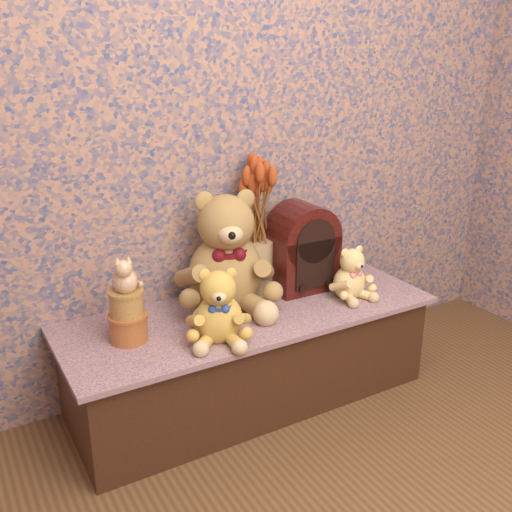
{
  "coord_description": "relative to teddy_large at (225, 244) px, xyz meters",
  "views": [
    {
      "loc": [
        -1.0,
        -0.54,
        1.35
      ],
      "look_at": [
        0.0,
        1.19,
        0.62
      ],
      "focal_mm": 41.08,
      "sensor_mm": 36.0,
      "label": 1
    }
  ],
  "objects": [
    {
      "name": "display_shelf",
      "position": [
        0.05,
        -0.11,
        -0.44
      ],
      "size": [
        1.45,
        0.54,
        0.38
      ],
      "primitive_type": "cube",
      "color": "#3A4078",
      "rests_on": "ground"
    },
    {
      "name": "cat_figurine",
      "position": [
        -0.43,
        -0.1,
        0.01
      ],
      "size": [
        0.13,
        0.13,
        0.14
      ],
      "primitive_type": null,
      "rotation": [
        0.0,
        0.0,
        -0.3
      ],
      "color": "silver",
      "rests_on": "biscuit_tin_upper"
    },
    {
      "name": "teddy_small",
      "position": [
        0.46,
        -0.19,
        -0.13
      ],
      "size": [
        0.18,
        0.22,
        0.23
      ],
      "primitive_type": null,
      "rotation": [
        0.0,
        0.0,
        0.01
      ],
      "color": "#E0BD6A",
      "rests_on": "display_shelf"
    },
    {
      "name": "teddy_medium",
      "position": [
        -0.15,
        -0.24,
        -0.11
      ],
      "size": [
        0.31,
        0.34,
        0.28
      ],
      "primitive_type": null,
      "rotation": [
        0.0,
        0.0,
        -0.43
      ],
      "color": "#C18D36",
      "rests_on": "display_shelf"
    },
    {
      "name": "biscuit_tin_lower",
      "position": [
        -0.43,
        -0.1,
        -0.2
      ],
      "size": [
        0.13,
        0.13,
        0.09
      ],
      "primitive_type": "cylinder",
      "rotation": [
        0.0,
        0.0,
        -0.01
      ],
      "color": "#B98736",
      "rests_on": "display_shelf"
    },
    {
      "name": "dried_stalks",
      "position": [
        0.17,
        0.05,
        0.2
      ],
      "size": [
        0.28,
        0.28,
        0.45
      ],
      "primitive_type": null,
      "rotation": [
        0.0,
        0.0,
        -0.19
      ],
      "color": "#B0431C",
      "rests_on": "ceramic_vase"
    },
    {
      "name": "ceramic_vase",
      "position": [
        0.17,
        0.05,
        -0.14
      ],
      "size": [
        0.17,
        0.17,
        0.22
      ],
      "primitive_type": "cylinder",
      "rotation": [
        0.0,
        0.0,
        -0.41
      ],
      "color": "tan",
      "rests_on": "display_shelf"
    },
    {
      "name": "biscuit_tin_upper",
      "position": [
        -0.43,
        -0.1,
        -0.11
      ],
      "size": [
        0.15,
        0.15,
        0.09
      ],
      "primitive_type": "cylinder",
      "rotation": [
        0.0,
        0.0,
        -0.32
      ],
      "color": "#D7BF5E",
      "rests_on": "biscuit_tin_lower"
    },
    {
      "name": "teddy_large",
      "position": [
        0.0,
        0.0,
        0.0
      ],
      "size": [
        0.51,
        0.56,
        0.49
      ],
      "primitive_type": null,
      "rotation": [
        0.0,
        0.0,
        -0.3
      ],
      "color": "#A0753D",
      "rests_on": "display_shelf"
    },
    {
      "name": "cathedral_radio",
      "position": [
        0.35,
        -0.01,
        -0.06
      ],
      "size": [
        0.27,
        0.19,
        0.36
      ],
      "primitive_type": null,
      "rotation": [
        0.0,
        0.0,
        -0.02
      ],
      "color": "black",
      "rests_on": "display_shelf"
    }
  ]
}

